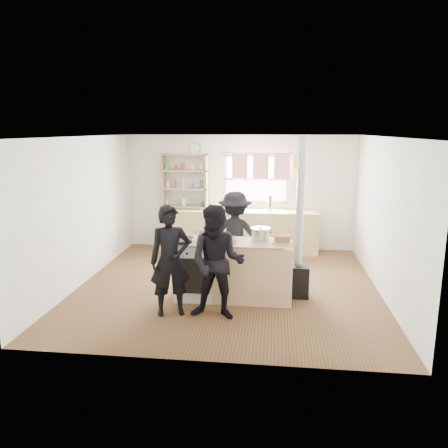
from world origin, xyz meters
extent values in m
cube|color=brown|center=(0.00, 0.00, -0.01)|extent=(5.00, 5.00, 0.01)
cube|color=tan|center=(0.00, 2.22, 0.45)|extent=(3.40, 0.55, 0.90)
cube|color=tan|center=(-1.20, 2.34, 0.94)|extent=(1.00, 0.28, 0.03)
cube|color=tan|center=(-1.20, 2.34, 1.33)|extent=(1.00, 0.28, 0.03)
cube|color=tan|center=(-1.20, 2.34, 1.74)|extent=(1.00, 0.28, 0.03)
cube|color=tan|center=(-1.20, 2.34, 2.08)|extent=(1.00, 0.28, 0.03)
cube|color=tan|center=(-1.68, 2.34, 1.50)|extent=(0.04, 0.28, 1.20)
cube|color=tan|center=(-0.72, 2.34, 1.50)|extent=(0.04, 0.28, 1.20)
cylinder|color=silver|center=(0.67, 2.22, 1.06)|extent=(0.10, 0.10, 0.32)
cube|color=white|center=(-0.45, -0.55, 0.45)|extent=(0.60, 0.60, 0.90)
cube|color=#D3AE7F|center=(0.45, -0.55, 0.45)|extent=(1.20, 0.60, 0.90)
cube|color=tan|center=(0.00, -0.55, 0.92)|extent=(1.84, 0.64, 0.03)
cylinder|color=black|center=(-0.63, -0.72, 0.96)|extent=(0.33, 0.33, 0.05)
cylinder|color=#2C561D|center=(-0.63, -0.72, 0.97)|extent=(0.29, 0.29, 0.02)
cube|color=silver|center=(0.03, -0.62, 0.96)|extent=(0.34, 0.28, 0.07)
cube|color=brown|center=(0.03, -0.62, 0.98)|extent=(0.29, 0.24, 0.02)
cylinder|color=silver|center=(-0.32, -0.47, 1.01)|extent=(0.23, 0.23, 0.16)
cylinder|color=silver|center=(-0.32, -0.47, 1.09)|extent=(0.24, 0.24, 0.01)
sphere|color=black|center=(-0.32, -0.47, 1.11)|extent=(0.03, 0.03, 0.03)
cylinder|color=#B1B1B3|center=(0.56, -0.42, 1.02)|extent=(0.28, 0.28, 0.18)
cylinder|color=#B1B1B3|center=(0.56, -0.42, 1.12)|extent=(0.29, 0.29, 0.01)
sphere|color=black|center=(0.56, -0.42, 1.13)|extent=(0.03, 0.03, 0.03)
cube|color=tan|center=(0.89, -0.59, 0.94)|extent=(0.32, 0.26, 0.02)
cube|color=olive|center=(0.89, -0.59, 1.00)|extent=(0.24, 0.16, 0.10)
cube|color=black|center=(1.15, -0.32, 0.25)|extent=(0.35, 0.35, 0.51)
cylinder|color=#ADADB2|center=(1.15, -0.32, 1.50)|extent=(0.12, 0.12, 1.99)
imported|color=black|center=(-0.68, -1.23, 0.80)|extent=(0.67, 0.55, 1.59)
imported|color=black|center=(0.00, -1.29, 0.81)|extent=(0.83, 0.68, 1.62)
imported|color=black|center=(0.08, 0.40, 0.78)|extent=(1.04, 0.64, 1.57)
camera|label=1|loc=(0.76, -7.01, 2.62)|focal=35.00mm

